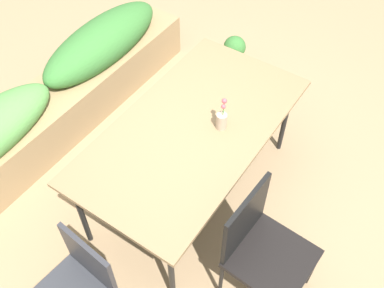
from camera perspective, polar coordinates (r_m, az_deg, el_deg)
name	(u,v)px	position (r m, az deg, el deg)	size (l,w,h in m)	color
ground_plane	(186,185)	(3.82, -0.79, -5.37)	(12.00, 12.00, 0.00)	#9E7F5B
dining_table	(192,132)	(3.21, 0.00, 1.59)	(1.88, 1.01, 0.79)	#8C704C
chair_near_left	(262,246)	(2.94, 9.00, -12.85)	(0.53, 0.53, 0.97)	black
chair_end_left	(77,287)	(2.94, -14.63, -17.42)	(0.48, 0.48, 0.86)	#323339
flower_vase	(222,118)	(3.12, 3.88, 3.32)	(0.08, 0.08, 0.26)	tan
planter_box	(53,101)	(4.17, -17.59, 5.33)	(3.24, 0.55, 0.76)	#9E7F56
potted_plant	(234,55)	(4.68, 5.44, 11.37)	(0.23, 0.23, 0.46)	#9E6047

